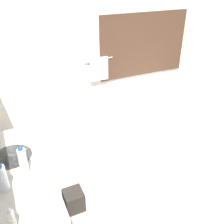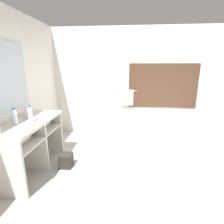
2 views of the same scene
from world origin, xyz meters
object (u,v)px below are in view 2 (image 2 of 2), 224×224
Objects in this scene: bathtub at (166,133)px; waste_bin at (66,160)px; water_bottle_1 at (15,117)px; water_bottle_2 at (30,114)px.

bathtub is 2.21m from waste_bin.
bathtub is at bearing 27.51° from waste_bin.
water_bottle_1 is 0.22m from water_bottle_2.
waste_bin is at bearing 29.34° from water_bottle_1.
bathtub is at bearing 27.11° from water_bottle_2.
waste_bin is at bearing 25.32° from water_bottle_2.
water_bottle_1 is at bearing -152.05° from bathtub.
water_bottle_2 is (0.17, 0.14, 0.00)m from water_bottle_1.
water_bottle_1 reaches higher than bathtub.
waste_bin is (0.44, 0.21, -0.91)m from water_bottle_2.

